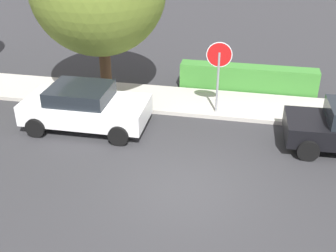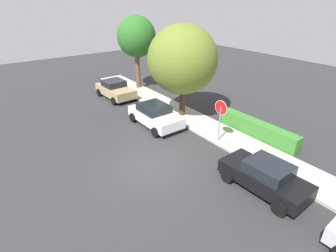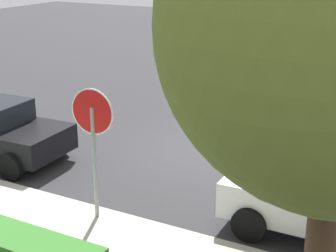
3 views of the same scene
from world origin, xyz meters
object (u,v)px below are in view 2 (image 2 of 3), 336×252
at_px(parked_car_black, 265,176).
at_px(street_tree_far, 182,60).
at_px(stop_sign, 220,114).
at_px(street_tree_near_corner, 137,37).
at_px(parked_car_tan, 115,89).
at_px(parked_car_white, 155,115).

distance_m(parked_car_black, street_tree_far, 9.35).
relative_size(stop_sign, street_tree_near_corner, 0.41).
height_order(parked_car_black, parked_car_tan, parked_car_tan).
height_order(parked_car_tan, street_tree_near_corner, street_tree_near_corner).
xyz_separation_m(parked_car_white, parked_car_black, (8.36, 0.23, -0.01)).
bearing_deg(street_tree_near_corner, parked_car_white, -23.07).
bearing_deg(street_tree_near_corner, stop_sign, -7.43).
relative_size(stop_sign, parked_car_white, 0.65).
distance_m(parked_car_white, street_tree_near_corner, 9.16).
relative_size(stop_sign, parked_car_tan, 0.66).
bearing_deg(parked_car_white, parked_car_tan, 177.86).
xyz_separation_m(parked_car_black, street_tree_near_corner, (-16.00, 3.03, 3.88)).
relative_size(parked_car_black, street_tree_near_corner, 0.61).
distance_m(parked_car_white, parked_car_black, 8.36).
bearing_deg(parked_car_white, street_tree_far, 92.92).
relative_size(parked_car_white, parked_car_tan, 1.01).
height_order(parked_car_tan, street_tree_far, street_tree_far).
distance_m(street_tree_near_corner, street_tree_far, 7.60).
relative_size(parked_car_black, street_tree_far, 0.62).
xyz_separation_m(parked_car_white, street_tree_far, (-0.12, 2.34, 3.32)).
bearing_deg(street_tree_near_corner, street_tree_far, -6.90).
relative_size(stop_sign, parked_car_black, 0.67).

